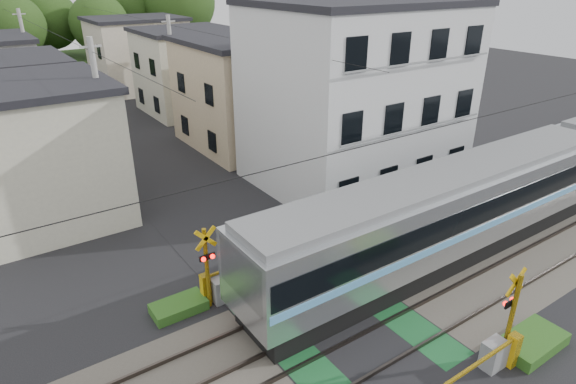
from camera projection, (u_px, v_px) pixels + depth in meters
ground at (345, 330)px, 15.40m from camera, size 120.00×120.00×0.00m
track_bed at (345, 329)px, 15.39m from camera, size 120.00×120.00×0.14m
crossing_signal_near at (499, 348)px, 13.69m from camera, size 4.74×0.65×3.09m
crossing_signal_far at (219, 283)px, 16.52m from camera, size 4.74×0.65×3.09m
apartment_block at (355, 95)px, 24.95m from camera, size 10.20×8.36×9.30m
houses_row at (108, 85)px, 33.64m from camera, size 22.07×31.35×6.80m
tree_hill at (38, 24)px, 50.12m from camera, size 40.00×12.38×11.89m
catenary at (479, 182)px, 16.97m from camera, size 60.00×5.04×7.00m
utility_poles at (98, 83)px, 30.43m from camera, size 7.90×42.00×8.00m
pedestrian at (82, 105)px, 38.38m from camera, size 0.70×0.60×1.63m
weed_patches at (387, 307)px, 16.16m from camera, size 10.25×8.80×0.40m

